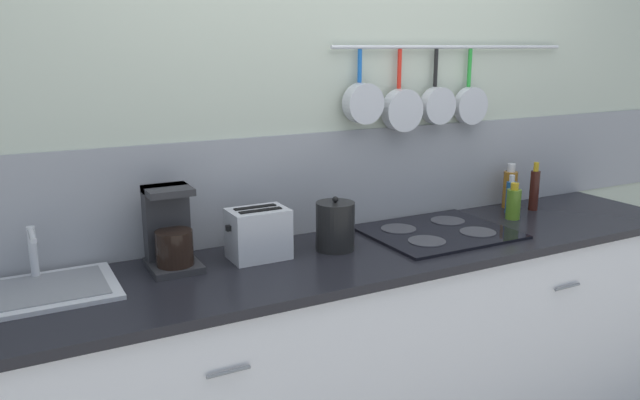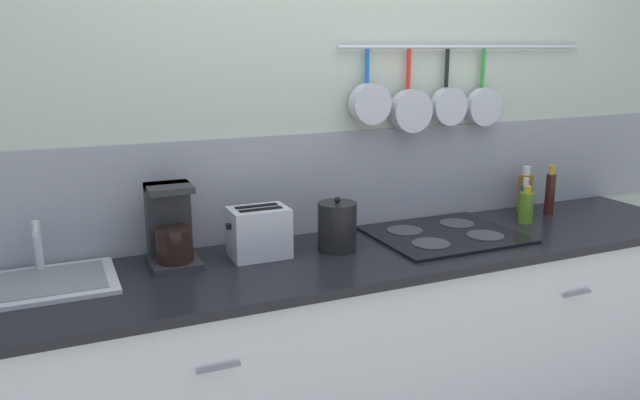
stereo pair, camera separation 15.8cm
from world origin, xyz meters
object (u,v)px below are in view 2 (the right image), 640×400
at_px(bottle_hot_sauce, 525,191).
at_px(bottle_olive_oil, 550,193).
at_px(bottle_vinegar, 526,207).
at_px(kettle, 337,226).
at_px(bottle_cooking_wine, 525,200).
at_px(coffee_maker, 171,231).
at_px(toaster, 259,232).

distance_m(bottle_hot_sauce, bottle_olive_oil, 0.11).
bearing_deg(bottle_vinegar, kettle, -179.85).
bearing_deg(bottle_cooking_wine, kettle, -174.90).
relative_size(coffee_maker, toaster, 1.27).
distance_m(coffee_maker, toaster, 0.32).
relative_size(bottle_vinegar, bottle_cooking_wine, 0.92).
height_order(coffee_maker, bottle_hot_sauce, coffee_maker).
xyz_separation_m(coffee_maker, bottle_vinegar, (1.55, -0.10, -0.05)).
relative_size(coffee_maker, kettle, 1.38).
bearing_deg(coffee_maker, kettle, -9.58).
bearing_deg(bottle_olive_oil, bottle_hot_sauce, 126.79).
height_order(toaster, bottle_olive_oil, bottle_olive_oil).
relative_size(kettle, bottle_hot_sauce, 0.97).
bearing_deg(bottle_cooking_wine, bottle_olive_oil, -5.76).
relative_size(bottle_vinegar, bottle_hot_sauce, 0.77).
height_order(toaster, kettle, kettle).
bearing_deg(kettle, toaster, 171.58).
height_order(toaster, bottle_hot_sauce, bottle_hot_sauce).
distance_m(toaster, bottle_vinegar, 1.24).
relative_size(toaster, bottle_hot_sauce, 1.07).
bearing_deg(bottle_olive_oil, coffee_maker, 179.08).
bearing_deg(bottle_olive_oil, bottle_cooking_wine, 174.24).
bearing_deg(bottle_cooking_wine, coffee_maker, 179.49).
distance_m(kettle, bottle_cooking_wine, 1.01).
distance_m(bottle_vinegar, bottle_hot_sauce, 0.21).
relative_size(bottle_vinegar, bottle_olive_oil, 0.72).
relative_size(bottle_cooking_wine, bottle_olive_oil, 0.78).
bearing_deg(bottle_cooking_wine, bottle_vinegar, -128.01).
xyz_separation_m(toaster, bottle_hot_sauce, (1.37, 0.12, 0.00)).
bearing_deg(toaster, coffee_maker, 169.30).
distance_m(toaster, kettle, 0.30).
xyz_separation_m(coffee_maker, bottle_olive_oil, (1.75, -0.03, -0.02)).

